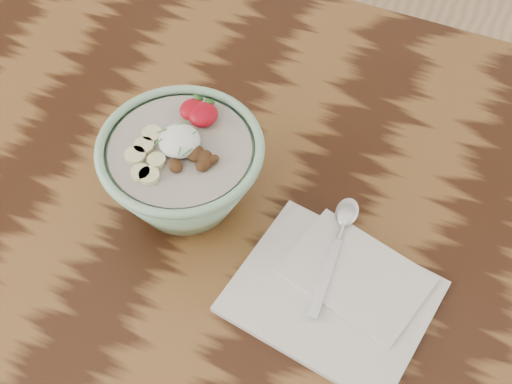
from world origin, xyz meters
TOP-DOWN VIEW (x-y plane):
  - table at (0.00, 0.00)cm, footprint 160.00×90.00cm
  - breakfast_bowl at (3.12, -3.90)cm, footprint 21.15×21.15cm
  - napkin at (26.63, -9.41)cm, footprint 26.31×22.85cm
  - spoon at (24.25, -0.95)cm, footprint 3.42×18.55cm

SIDE VIEW (x-z plane):
  - table at x=0.00cm, z-range 28.20..103.20cm
  - napkin at x=26.63cm, z-range 74.88..76.33cm
  - spoon at x=24.25cm, z-range 76.37..77.34cm
  - breakfast_bowl at x=3.12cm, z-range 75.20..89.04cm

